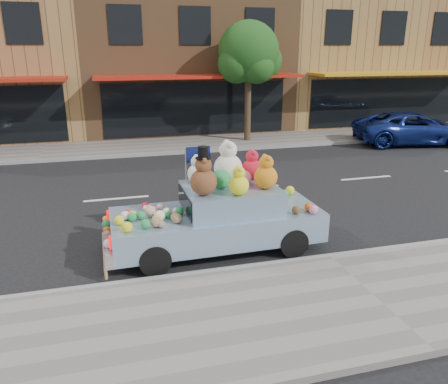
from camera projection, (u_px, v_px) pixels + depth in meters
name	position (u px, v px, depth m)	size (l,w,h in m)	color
ground	(251.00, 188.00, 13.34)	(120.00, 120.00, 0.00)	black
near_sidewalk	(372.00, 297.00, 7.36)	(60.00, 3.00, 0.12)	gray
far_sidewalk	(204.00, 143.00, 19.28)	(60.00, 3.00, 0.12)	gray
near_kerb	(329.00, 258.00, 8.73)	(60.00, 0.12, 0.13)	gray
far_kerb	(212.00, 151.00, 17.90)	(60.00, 0.12, 0.13)	gray
storefront_mid	(181.00, 57.00, 23.18)	(10.00, 9.80, 7.30)	#8A5F3A
storefront_right	(349.00, 56.00, 25.65)	(10.00, 9.80, 7.30)	olive
street_tree	(249.00, 57.00, 18.69)	(3.00, 2.70, 5.22)	#38281C
car_blue	(413.00, 128.00, 19.26)	(2.32, 5.04, 1.40)	navy
art_car	(218.00, 213.00, 9.06)	(4.51, 1.83, 2.30)	black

